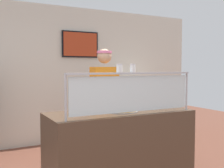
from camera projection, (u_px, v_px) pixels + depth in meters
shop_rear_unit at (62, 74)px, 5.41m from camera, size 6.20×0.13×2.70m
serving_counter at (120, 149)px, 3.38m from camera, size 1.80×0.73×0.95m
sneeze_guard at (133, 89)px, 3.07m from camera, size 1.62×0.06×0.49m
pizza_tray at (121, 110)px, 3.33m from camera, size 0.41×0.41×0.04m
pizza_server at (119, 109)px, 3.29m from camera, size 0.12×0.29×0.01m
parmesan_shaker at (119, 69)px, 2.97m from camera, size 0.07×0.07×0.10m
pepper_flake_shaker at (133, 69)px, 3.05m from camera, size 0.06×0.06×0.10m
worker_figure at (105, 101)px, 3.95m from camera, size 0.41×0.50×1.76m
prep_shelf at (137, 116)px, 5.73m from camera, size 0.70×0.55×0.94m
pizza_box_stack at (138, 86)px, 5.69m from camera, size 0.51×0.50×0.31m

